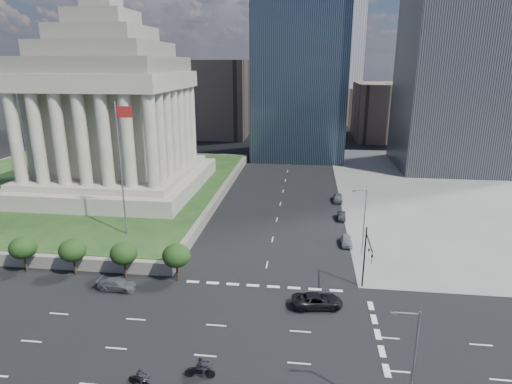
% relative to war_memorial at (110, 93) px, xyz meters
% --- Properties ---
extents(ground, '(500.00, 500.00, 0.00)m').
position_rel_war_memorial_xyz_m(ground, '(34.00, 52.00, -21.40)').
color(ground, black).
rests_on(ground, ground).
extents(sidewalk_ne, '(68.00, 90.00, 0.03)m').
position_rel_war_memorial_xyz_m(sidewalk_ne, '(80.00, 12.00, -21.38)').
color(sidewalk_ne, slate).
rests_on(sidewalk_ne, ground).
extents(plaza_terrace, '(66.00, 70.00, 1.80)m').
position_rel_war_memorial_xyz_m(plaza_terrace, '(-11.00, 2.00, -20.50)').
color(plaza_terrace, '#6B645C').
rests_on(plaza_terrace, ground).
extents(plaza_lawn, '(64.00, 68.00, 0.10)m').
position_rel_war_memorial_xyz_m(plaza_lawn, '(-11.00, 2.00, -19.55)').
color(plaza_lawn, '#1B3A18').
rests_on(plaza_lawn, plaza_terrace).
extents(war_memorial, '(34.00, 34.00, 39.00)m').
position_rel_war_memorial_xyz_m(war_memorial, '(0.00, 0.00, 0.00)').
color(war_memorial, gray).
rests_on(war_memorial, plaza_lawn).
extents(flagpole, '(2.52, 0.24, 20.00)m').
position_rel_war_memorial_xyz_m(flagpole, '(12.17, -24.00, -8.29)').
color(flagpole, slate).
rests_on(flagpole, plaza_lawn).
extents(midrise_glass, '(26.00, 26.00, 60.00)m').
position_rel_war_memorial_xyz_m(midrise_glass, '(36.00, 47.00, 8.60)').
color(midrise_glass, black).
rests_on(midrise_glass, ground).
extents(building_filler_ne, '(20.00, 30.00, 20.00)m').
position_rel_war_memorial_xyz_m(building_filler_ne, '(66.00, 82.00, -11.40)').
color(building_filler_ne, brown).
rests_on(building_filler_ne, ground).
extents(building_filler_nw, '(24.00, 30.00, 28.00)m').
position_rel_war_memorial_xyz_m(building_filler_nw, '(4.00, 82.00, -7.40)').
color(building_filler_nw, brown).
rests_on(building_filler_nw, ground).
extents(traffic_signal_ne, '(0.30, 5.74, 8.00)m').
position_rel_war_memorial_xyz_m(traffic_signal_ne, '(46.50, -34.30, -16.15)').
color(traffic_signal_ne, black).
rests_on(traffic_signal_ne, ground).
extents(street_lamp_south, '(2.13, 0.22, 10.00)m').
position_rel_war_memorial_xyz_m(street_lamp_south, '(47.33, -54.00, -15.74)').
color(street_lamp_south, slate).
rests_on(street_lamp_south, ground).
extents(street_lamp_north, '(2.13, 0.22, 10.00)m').
position_rel_war_memorial_xyz_m(street_lamp_north, '(47.33, -23.00, -15.74)').
color(street_lamp_north, slate).
rests_on(street_lamp_north, ground).
extents(pickup_truck, '(6.17, 3.57, 1.62)m').
position_rel_war_memorial_xyz_m(pickup_truck, '(40.81, -38.00, -20.59)').
color(pickup_truck, black).
rests_on(pickup_truck, ground).
extents(suv_grey, '(2.13, 4.93, 1.41)m').
position_rel_war_memorial_xyz_m(suv_grey, '(16.22, -37.07, -20.69)').
color(suv_grey, '#505357').
rests_on(suv_grey, ground).
extents(parked_sedan_near, '(4.16, 1.70, 1.42)m').
position_rel_war_memorial_xyz_m(parked_sedan_near, '(45.50, -19.71, -20.69)').
color(parked_sedan_near, gray).
rests_on(parked_sedan_near, ground).
extents(parked_sedan_mid, '(1.40, 3.83, 1.25)m').
position_rel_war_memorial_xyz_m(parked_sedan_mid, '(45.50, -8.34, -20.77)').
color(parked_sedan_mid, black).
rests_on(parked_sedan_mid, ground).
extents(parked_sedan_far, '(2.07, 4.73, 1.58)m').
position_rel_war_memorial_xyz_m(parked_sedan_far, '(45.50, 1.98, -20.61)').
color(parked_sedan_far, slate).
rests_on(parked_sedan_far, ground).
extents(motorcycle_lead, '(2.83, 0.91, 2.08)m').
position_rel_war_memorial_xyz_m(motorcycle_lead, '(30.25, -50.93, -20.36)').
color(motorcycle_lead, black).
rests_on(motorcycle_lead, ground).
extents(motorcycle_trail, '(2.50, 1.35, 1.80)m').
position_rel_war_memorial_xyz_m(motorcycle_trail, '(25.32, -52.65, -20.50)').
color(motorcycle_trail, black).
rests_on(motorcycle_trail, ground).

